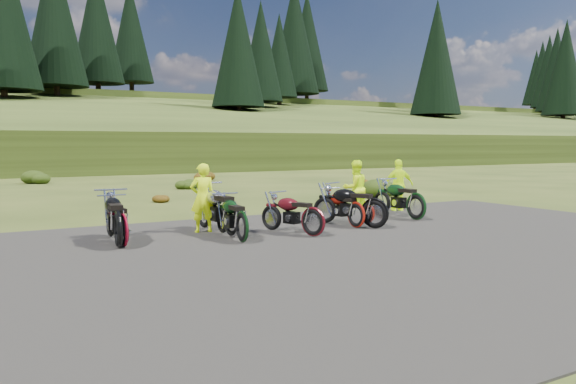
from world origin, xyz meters
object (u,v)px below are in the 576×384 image
motorcycle_3 (232,238)px  motorcycle_7 (416,221)px  person_middle (203,199)px  motorcycle_0 (119,249)px

motorcycle_3 → motorcycle_7: motorcycle_3 is taller
motorcycle_7 → person_middle: (-6.04, 0.94, 0.84)m
person_middle → motorcycle_0: bearing=33.3°
motorcycle_3 → person_middle: person_middle is taller
motorcycle_0 → person_middle: (2.28, 1.11, 0.84)m
motorcycle_0 → motorcycle_7: (8.32, 0.17, 0.00)m
motorcycle_3 → person_middle: bearing=13.6°
motorcycle_7 → person_middle: person_middle is taller
motorcycle_0 → motorcycle_3: size_ratio=0.95×
motorcycle_0 → motorcycle_3: bearing=-82.6°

